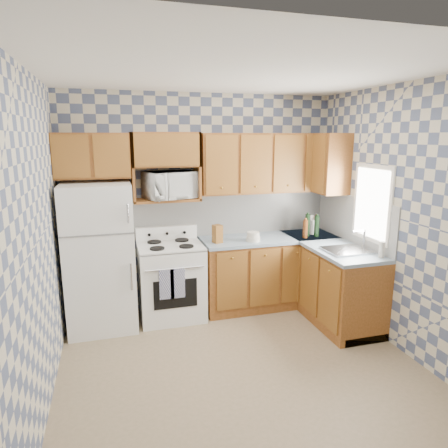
{
  "coord_description": "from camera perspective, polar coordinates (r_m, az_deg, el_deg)",
  "views": [
    {
      "loc": [
        -1.12,
        -3.32,
        2.18
      ],
      "look_at": [
        0.05,
        0.75,
        1.25
      ],
      "focal_mm": 32.0,
      "sensor_mm": 36.0,
      "label": 1
    }
  ],
  "objects": [
    {
      "name": "cooktop",
      "position": [
        4.81,
        -7.72,
        -3.09
      ],
      "size": [
        0.76,
        0.65,
        0.02
      ],
      "primitive_type": "cube",
      "color": "silver",
      "rests_on": "stove_body"
    },
    {
      "name": "sink",
      "position": [
        4.7,
        17.11,
        -3.65
      ],
      "size": [
        0.48,
        0.4,
        0.03
      ],
      "primitive_type": "cube",
      "color": "#B7B7BC",
      "rests_on": "countertop_right"
    },
    {
      "name": "countertop_back",
      "position": [
        5.16,
        6.61,
        -2.03
      ],
      "size": [
        1.77,
        0.63,
        0.04
      ],
      "primitive_type": "cube",
      "color": "slate",
      "rests_on": "base_cabinets_back"
    },
    {
      "name": "dish_towel_right",
      "position": [
        4.6,
        -6.65,
        -8.39
      ],
      "size": [
        0.17,
        0.02,
        0.35
      ],
      "primitive_type": "cube",
      "color": "navy",
      "rests_on": "stove_body"
    },
    {
      "name": "soap_bottle",
      "position": [
        4.56,
        21.61,
        -3.42
      ],
      "size": [
        0.06,
        0.06,
        0.17
      ],
      "primitive_type": "cylinder",
      "color": "beige",
      "rests_on": "countertop_right"
    },
    {
      "name": "upper_cabinets_back",
      "position": [
        5.14,
        6.27,
        8.65
      ],
      "size": [
        1.75,
        0.33,
        0.74
      ],
      "primitive_type": "cube",
      "color": "#5F3812",
      "rests_on": "back_wall"
    },
    {
      "name": "countertop_right",
      "position": [
        4.99,
        14.87,
        -2.89
      ],
      "size": [
        0.63,
        1.6,
        0.04
      ],
      "primitive_type": "cube",
      "color": "slate",
      "rests_on": "base_cabinets_right"
    },
    {
      "name": "upper_cabinets_fridge",
      "position": [
        4.76,
        -18.33,
        9.25
      ],
      "size": [
        0.82,
        0.33,
        0.5
      ],
      "primitive_type": "cube",
      "color": "#5F3812",
      "rests_on": "back_wall"
    },
    {
      "name": "bottle_1",
      "position": [
        5.25,
        13.09,
        -0.32
      ],
      "size": [
        0.06,
        0.06,
        0.27
      ],
      "primitive_type": "cylinder",
      "color": "black",
      "rests_on": "countertop_back"
    },
    {
      "name": "knife_block",
      "position": [
        4.81,
        -0.95,
        -1.42
      ],
      "size": [
        0.12,
        0.12,
        0.22
      ],
      "primitive_type": "cube",
      "rotation": [
        0.0,
        0.0,
        0.3
      ],
      "color": "brown",
      "rests_on": "countertop_back"
    },
    {
      "name": "electric_kettle",
      "position": [
        5.41,
        12.43,
        -0.31
      ],
      "size": [
        0.15,
        0.15,
        0.19
      ],
      "primitive_type": "cylinder",
      "color": "white",
      "rests_on": "countertop_back"
    },
    {
      "name": "backguard",
      "position": [
        5.05,
        -8.21,
        -1.25
      ],
      "size": [
        0.76,
        0.08,
        0.17
      ],
      "primitive_type": "cube",
      "color": "white",
      "rests_on": "cooktop"
    },
    {
      "name": "floor",
      "position": [
        4.12,
        2.35,
        -19.53
      ],
      "size": [
        3.4,
        3.4,
        0.0
      ],
      "primitive_type": "plane",
      "color": "#7A694B",
      "rests_on": "ground"
    },
    {
      "name": "bottle_3",
      "position": [
        5.16,
        11.53,
        -0.69
      ],
      "size": [
        0.06,
        0.06,
        0.23
      ],
      "primitive_type": "cylinder",
      "color": "#52270F",
      "rests_on": "countertop_back"
    },
    {
      "name": "bottle_2",
      "position": [
        5.36,
        13.03,
        -0.16
      ],
      "size": [
        0.06,
        0.06,
        0.25
      ],
      "primitive_type": "cylinder",
      "color": "#52270F",
      "rests_on": "countertop_back"
    },
    {
      "name": "back_wall",
      "position": [
        5.11,
        -3.18,
        3.03
      ],
      "size": [
        3.4,
        0.02,
        2.7
      ],
      "primitive_type": "cube",
      "color": "#4C5777",
      "rests_on": "ground"
    },
    {
      "name": "right_wall",
      "position": [
        4.43,
        23.87,
        0.53
      ],
      "size": [
        0.02,
        3.2,
        2.7
      ],
      "primitive_type": "cube",
      "color": "#4C5777",
      "rests_on": "ground"
    },
    {
      "name": "microwave",
      "position": [
        4.83,
        -7.65,
        5.55
      ],
      "size": [
        0.69,
        0.57,
        0.33
      ],
      "primitive_type": "imported",
      "rotation": [
        0.0,
        0.0,
        0.34
      ],
      "color": "white",
      "rests_on": "microwave_shelf"
    },
    {
      "name": "microwave_shelf",
      "position": [
        4.85,
        -8.18,
        3.44
      ],
      "size": [
        0.8,
        0.33,
        0.03
      ],
      "primitive_type": "cube",
      "color": "#5F3812",
      "rests_on": "back_wall"
    },
    {
      "name": "stove_body",
      "position": [
        4.95,
        -7.57,
        -8.18
      ],
      "size": [
        0.76,
        0.65,
        0.9
      ],
      "primitive_type": "cube",
      "color": "white",
      "rests_on": "floor"
    },
    {
      "name": "base_cabinets_back",
      "position": [
        5.3,
        6.47,
        -6.84
      ],
      "size": [
        1.75,
        0.6,
        0.88
      ],
      "primitive_type": "cube",
      "color": "#5F3812",
      "rests_on": "floor"
    },
    {
      "name": "refrigerator",
      "position": [
        4.76,
        -17.3,
        -4.53
      ],
      "size": [
        0.75,
        0.7,
        1.68
      ],
      "primitive_type": "cube",
      "color": "white",
      "rests_on": "floor"
    },
    {
      "name": "dish_towel_left",
      "position": [
        4.58,
        -8.19,
        -8.51
      ],
      "size": [
        0.17,
        0.02,
        0.35
      ],
      "primitive_type": "cube",
      "color": "navy",
      "rests_on": "stove_body"
    },
    {
      "name": "base_cabinets_right",
      "position": [
        5.13,
        14.63,
        -7.85
      ],
      "size": [
        0.6,
        1.6,
        0.88
      ],
      "primitive_type": "cube",
      "color": "#5F3812",
      "rests_on": "floor"
    },
    {
      "name": "upper_cabinets_right",
      "position": [
        5.29,
        14.26,
        8.45
      ],
      "size": [
        0.33,
        0.7,
        0.74
      ],
      "primitive_type": "cube",
      "color": "#5F3812",
      "rests_on": "right_wall"
    },
    {
      "name": "food_containers",
      "position": [
        4.91,
        4.19,
        -1.8
      ],
      "size": [
        0.17,
        0.17,
        0.11
      ],
      "primitive_type": null,
      "color": "beige",
      "rests_on": "countertop_back"
    },
    {
      "name": "window",
      "position": [
        4.75,
        20.4,
        2.78
      ],
      "size": [
        0.02,
        0.66,
        0.86
      ],
      "primitive_type": "cube",
      "color": "silver",
      "rests_on": "right_wall"
    },
    {
      "name": "bottle_0",
      "position": [
        5.25,
        11.82,
        -0.15
      ],
      "size": [
        0.06,
        0.06,
        0.29
      ],
      "primitive_type": "cylinder",
      "color": "black",
      "rests_on": "countertop_back"
    },
    {
      "name": "backsplash_back",
      "position": [
        5.23,
        1.14,
        1.59
      ],
      "size": [
        2.6,
        0.02,
        0.56
      ],
      "primitive_type": "cube",
      "color": "silver",
      "rests_on": "back_wall"
    },
    {
      "name": "backsplash_right",
      "position": [
        5.08,
        17.92,
        0.66
      ],
      "size": [
        0.02,
        1.6,
        0.56
      ],
      "primitive_type": "cube",
      "color": "silver",
      "rests_on": "right_wall"
    }
  ]
}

